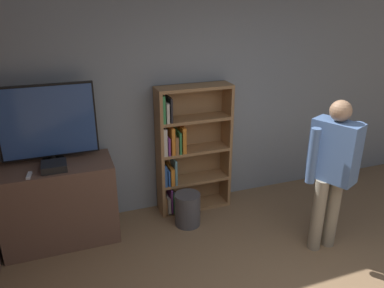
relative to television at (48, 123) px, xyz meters
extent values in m
cube|color=gray|center=(1.79, 0.25, 0.05)|extent=(6.79, 0.06, 2.70)
cube|color=brown|center=(0.00, -0.10, -0.86)|extent=(1.14, 0.54, 0.88)
cylinder|color=black|center=(0.00, 0.00, -0.40)|extent=(0.22, 0.22, 0.03)
cylinder|color=black|center=(0.00, 0.00, -0.36)|extent=(0.06, 0.06, 0.05)
cube|color=black|center=(0.00, 0.00, 0.02)|extent=(0.94, 0.04, 0.74)
cube|color=#2D4C8C|center=(0.00, -0.02, 0.02)|extent=(0.90, 0.01, 0.71)
cube|color=black|center=(0.01, -0.21, -0.38)|extent=(0.24, 0.23, 0.07)
cube|color=white|center=(-0.22, -0.28, -0.40)|extent=(0.05, 0.14, 0.02)
cube|color=#997047|center=(1.14, 0.06, -0.53)|extent=(0.04, 0.28, 1.54)
cube|color=#997047|center=(1.99, 0.06, -0.53)|extent=(0.04, 0.28, 1.54)
cube|color=#997047|center=(1.57, 0.20, -0.53)|extent=(0.88, 0.01, 1.54)
cube|color=#997047|center=(1.57, 0.06, -1.28)|extent=(0.81, 0.28, 0.04)
cube|color=#997047|center=(1.57, 0.06, -0.91)|extent=(0.81, 0.28, 0.04)
cube|color=#997047|center=(1.57, 0.06, -0.53)|extent=(0.81, 0.28, 0.04)
cube|color=#997047|center=(1.57, 0.06, -0.14)|extent=(0.81, 0.28, 0.04)
cube|color=#997047|center=(1.57, 0.06, 0.23)|extent=(0.81, 0.28, 0.04)
cube|color=#99663D|center=(1.17, 0.04, -1.17)|extent=(0.02, 0.23, 0.22)
cube|color=beige|center=(1.21, 0.03, -1.17)|extent=(0.03, 0.21, 0.21)
cube|color=#7A3889|center=(1.24, 0.02, -1.12)|extent=(0.02, 0.20, 0.32)
cube|color=#338447|center=(1.28, 0.04, -1.17)|extent=(0.04, 0.22, 0.22)
cube|color=#5B8E99|center=(1.32, 0.05, -1.18)|extent=(0.02, 0.26, 0.19)
cube|color=#2D569E|center=(1.18, 0.02, -0.77)|extent=(0.03, 0.20, 0.25)
cube|color=#2D569E|center=(1.22, 0.03, -0.80)|extent=(0.02, 0.21, 0.19)
cube|color=orange|center=(1.26, 0.05, -0.79)|extent=(0.04, 0.26, 0.21)
cube|color=#5B8E99|center=(1.30, 0.03, -0.74)|extent=(0.03, 0.21, 0.30)
cube|color=beige|center=(1.18, 0.04, -0.35)|extent=(0.04, 0.23, 0.32)
cube|color=#7A3889|center=(1.23, 0.05, -0.40)|extent=(0.02, 0.26, 0.21)
cube|color=orange|center=(1.27, 0.04, -0.35)|extent=(0.04, 0.23, 0.32)
cube|color=#99663D|center=(1.32, 0.05, -0.41)|extent=(0.04, 0.26, 0.21)
cube|color=#338447|center=(1.36, 0.04, -0.38)|extent=(0.02, 0.24, 0.26)
cube|color=orange|center=(1.41, 0.03, -0.36)|extent=(0.04, 0.21, 0.31)
cube|color=#338447|center=(1.18, 0.02, 0.03)|extent=(0.03, 0.20, 0.31)
cube|color=beige|center=(1.22, 0.03, -0.01)|extent=(0.03, 0.21, 0.22)
cube|color=#232328|center=(1.26, 0.04, 0.01)|extent=(0.02, 0.22, 0.27)
cylinder|color=gray|center=(2.46, -1.15, -0.90)|extent=(0.13, 0.13, 0.80)
cylinder|color=gray|center=(2.64, -1.15, -0.90)|extent=(0.13, 0.13, 0.80)
cube|color=#4C6B9E|center=(2.55, -1.15, -0.20)|extent=(0.38, 0.49, 0.60)
sphere|color=#9E7556|center=(2.55, -1.15, 0.19)|extent=(0.20, 0.20, 0.20)
cylinder|color=#4C6B9E|center=(2.80, -1.15, -0.22)|extent=(0.09, 0.09, 0.55)
cylinder|color=#4C6B9E|center=(2.31, -1.15, -0.22)|extent=(0.09, 0.09, 0.55)
cylinder|color=#4C4C51|center=(1.36, -0.28, -1.10)|extent=(0.29, 0.29, 0.39)
camera|label=1|loc=(0.15, -3.79, 1.18)|focal=35.00mm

